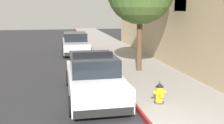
{
  "coord_description": "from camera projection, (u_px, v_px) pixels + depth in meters",
  "views": [
    {
      "loc": [
        -2.35,
        -5.79,
        3.18
      ],
      "look_at": [
        -0.24,
        4.93,
        1.0
      ],
      "focal_mm": 41.29,
      "sensor_mm": 36.0,
      "label": 1
    }
  ],
  "objects": [
    {
      "name": "curb_painted_edge",
      "position": [
        100.0,
        61.0,
        16.24
      ],
      "size": [
        0.08,
        60.0,
        0.16
      ],
      "primitive_type": "cube",
      "color": "maroon",
      "rests_on": "ground"
    },
    {
      "name": "police_cruiser",
      "position": [
        93.0,
        77.0,
        9.6
      ],
      "size": [
        1.94,
        4.84,
        1.68
      ],
      "color": "white",
      "rests_on": "ground"
    },
    {
      "name": "fire_hydrant",
      "position": [
        159.0,
        93.0,
        8.5
      ],
      "size": [
        0.44,
        0.4,
        0.76
      ],
      "color": "#4C4C51",
      "rests_on": "sidewalk_pavement"
    },
    {
      "name": "sidewalk_pavement",
      "position": [
        127.0,
        60.0,
        16.58
      ],
      "size": [
        3.51,
        60.0,
        0.16
      ],
      "primitive_type": "cube",
      "color": "gray",
      "rests_on": "ground"
    },
    {
      "name": "ground_plane",
      "position": [
        31.0,
        66.0,
        15.48
      ],
      "size": [
        32.69,
        60.0,
        0.2
      ],
      "primitive_type": "cube",
      "color": "#2B2B2D"
    },
    {
      "name": "parked_car_silver_ahead",
      "position": [
        75.0,
        43.0,
        19.55
      ],
      "size": [
        1.94,
        4.84,
        1.56
      ],
      "color": "#B2B5BA",
      "rests_on": "ground"
    }
  ]
}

